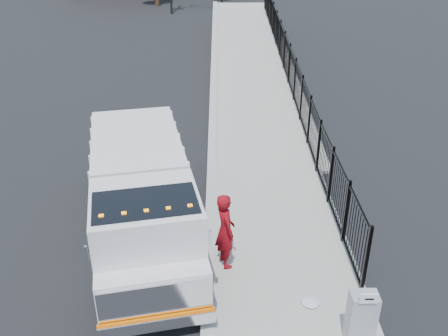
{
  "coord_description": "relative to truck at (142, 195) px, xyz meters",
  "views": [
    {
      "loc": [
        0.27,
        -10.87,
        8.1
      ],
      "look_at": [
        0.4,
        2.0,
        1.29
      ],
      "focal_mm": 40.0,
      "sensor_mm": 36.0,
      "label": 1
    }
  ],
  "objects": [
    {
      "name": "ramp",
      "position": [
        3.86,
        15.82,
        -1.46
      ],
      "size": [
        3.95,
        24.06,
        3.19
      ],
      "primitive_type": "cube",
      "rotation": [
        0.06,
        0.0,
        0.0
      ],
      "color": "#9E998E",
      "rests_on": "ground"
    },
    {
      "name": "utility_cabinet",
      "position": [
        4.84,
        -3.65,
        -0.72
      ],
      "size": [
        0.55,
        0.4,
        1.25
      ],
      "primitive_type": "cube",
      "color": "gray",
      "rests_on": "sidewalk"
    },
    {
      "name": "curb",
      "position": [
        1.74,
        -2.18,
        -1.38
      ],
      "size": [
        0.3,
        12.0,
        0.16
      ],
      "primitive_type": "cube",
      "color": "#ADAAA3",
      "rests_on": "ground"
    },
    {
      "name": "iron_fence",
      "position": [
        5.29,
        11.82,
        -0.56
      ],
      "size": [
        0.1,
        28.0,
        1.8
      ],
      "primitive_type": "cube",
      "color": "black",
      "rests_on": "ground"
    },
    {
      "name": "sidewalk",
      "position": [
        3.66,
        -2.18,
        -1.4
      ],
      "size": [
        3.55,
        12.0,
        0.12
      ],
      "primitive_type": "cube",
      "color": "#9E998E",
      "rests_on": "ground"
    },
    {
      "name": "arrow_sign",
      "position": [
        4.84,
        -3.87,
        0.02
      ],
      "size": [
        0.35,
        0.04,
        0.22
      ],
      "primitive_type": "cube",
      "color": "white",
      "rests_on": "utility_cabinet"
    },
    {
      "name": "worker",
      "position": [
        2.14,
        -1.09,
        -0.35
      ],
      "size": [
        0.68,
        0.84,
        1.99
      ],
      "primitive_type": "imported",
      "rotation": [
        0.0,
        0.0,
        1.9
      ],
      "color": "maroon",
      "rests_on": "sidewalk"
    },
    {
      "name": "debris",
      "position": [
        4.04,
        -2.55,
        -1.29
      ],
      "size": [
        0.43,
        0.43,
        0.11
      ],
      "primitive_type": "ellipsoid",
      "color": "silver",
      "rests_on": "sidewalk"
    },
    {
      "name": "ground",
      "position": [
        1.74,
        -0.18,
        -1.46
      ],
      "size": [
        120.0,
        120.0,
        0.0
      ],
      "primitive_type": "plane",
      "color": "black",
      "rests_on": "ground"
    },
    {
      "name": "truck",
      "position": [
        0.0,
        0.0,
        0.0
      ],
      "size": [
        3.9,
        7.92,
        2.6
      ],
      "rotation": [
        0.0,
        0.0,
        0.2
      ],
      "color": "black",
      "rests_on": "ground"
    }
  ]
}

